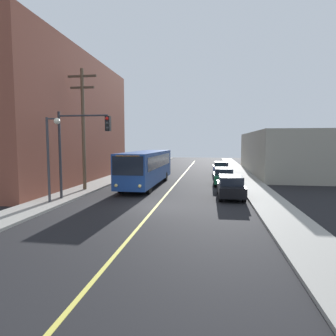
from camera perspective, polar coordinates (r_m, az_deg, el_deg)
name	(u,v)px	position (r m, az deg, el deg)	size (l,w,h in m)	color
ground_plane	(156,206)	(18.53, -2.30, -7.56)	(120.00, 120.00, 0.00)	black
sidewalk_left	(104,182)	(29.99, -12.45, -2.67)	(2.50, 90.00, 0.15)	gray
sidewalk_right	(252,185)	(28.32, 16.20, -3.20)	(2.50, 90.00, 0.15)	gray
lane_stripe_center	(181,178)	(33.19, 2.49, -1.93)	(0.16, 60.00, 0.01)	#D8CC4C
building_left_brick	(45,120)	(32.58, -23.10, 8.71)	(10.00, 22.83, 12.69)	brown
building_right_warehouse	(298,153)	(41.00, 24.14, 2.72)	(12.00, 21.94, 5.36)	gray
city_bus	(147,166)	(26.95, -4.16, 0.31)	(2.75, 12.19, 3.20)	navy
parked_car_black	(231,186)	(21.63, 12.20, -3.57)	(1.88, 4.43, 1.62)	black
parked_car_green	(223,176)	(28.12, 10.86, -1.57)	(1.83, 4.40, 1.62)	#196038
parked_car_blue	(221,168)	(36.92, 10.35, 0.00)	(1.89, 4.43, 1.62)	navy
utility_pole_near	(83,124)	(24.91, -16.34, 8.34)	(2.40, 0.28, 9.82)	brown
traffic_signal_left_corner	(81,139)	(20.67, -16.82, 5.56)	(3.75, 0.48, 6.00)	#2D2D33
street_lamp_left	(51,147)	(20.16, -22.03, 3.83)	(0.98, 0.40, 5.50)	#38383D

